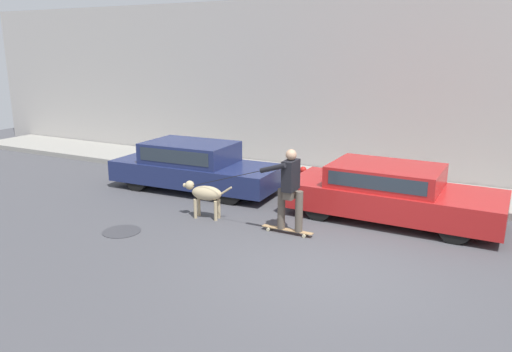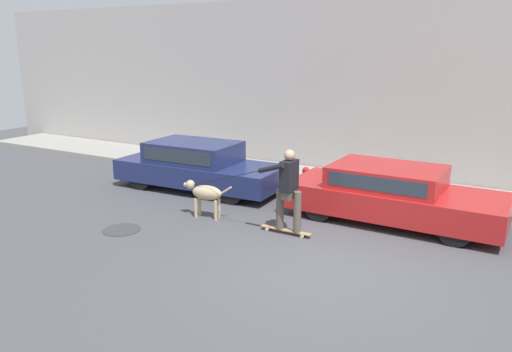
{
  "view_description": "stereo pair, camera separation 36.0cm",
  "coord_description": "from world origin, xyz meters",
  "views": [
    {
      "loc": [
        2.46,
        -7.38,
        3.57
      ],
      "look_at": [
        -2.25,
        1.63,
        0.95
      ],
      "focal_mm": 35.0,
      "sensor_mm": 36.0,
      "label": 1
    },
    {
      "loc": [
        2.78,
        -7.21,
        3.57
      ],
      "look_at": [
        -2.25,
        1.63,
        0.95
      ],
      "focal_mm": 35.0,
      "sensor_mm": 36.0,
      "label": 2
    }
  ],
  "objects": [
    {
      "name": "parked_car_0",
      "position": [
        -4.71,
        2.93,
        0.6
      ],
      "size": [
        4.42,
        1.83,
        1.23
      ],
      "rotation": [
        0.0,
        0.0,
        0.04
      ],
      "color": "black",
      "rests_on": "ground_plane"
    },
    {
      "name": "skateboarder",
      "position": [
        -1.26,
        1.15,
        0.97
      ],
      "size": [
        2.84,
        0.62,
        1.7
      ],
      "rotation": [
        0.0,
        0.0,
        3.13
      ],
      "color": "beige",
      "rests_on": "ground_plane"
    },
    {
      "name": "ground_plane",
      "position": [
        0.0,
        0.0,
        0.0
      ],
      "size": [
        36.0,
        36.0,
        0.0
      ],
      "primitive_type": "plane",
      "color": "#47474C"
    },
    {
      "name": "sidewalk_curb",
      "position": [
        0.0,
        5.1,
        0.08
      ],
      "size": [
        30.0,
        2.12,
        0.15
      ],
      "color": "gray",
      "rests_on": "ground_plane"
    },
    {
      "name": "parked_car_1",
      "position": [
        0.3,
        2.93,
        0.58
      ],
      "size": [
        4.44,
        1.84,
        1.18
      ],
      "rotation": [
        0.0,
        0.0,
        -0.02
      ],
      "color": "black",
      "rests_on": "ground_plane"
    },
    {
      "name": "manhole_cover",
      "position": [
        -4.27,
        -0.32,
        0.01
      ],
      "size": [
        0.76,
        0.76,
        0.01
      ],
      "color": "#38383D",
      "rests_on": "ground_plane"
    },
    {
      "name": "back_wall",
      "position": [
        0.0,
        6.33,
        2.47
      ],
      "size": [
        32.0,
        0.3,
        4.94
      ],
      "color": "#B2ADA8",
      "rests_on": "ground_plane"
    },
    {
      "name": "fire_hydrant",
      "position": [
        -2.06,
        3.79,
        0.38
      ],
      "size": [
        0.18,
        0.18,
        0.72
      ],
      "color": "red",
      "rests_on": "ground_plane"
    },
    {
      "name": "dog",
      "position": [
        -3.24,
        1.17,
        0.54
      ],
      "size": [
        1.12,
        0.4,
        0.8
      ],
      "rotation": [
        0.0,
        0.0,
        3.28
      ],
      "color": "tan",
      "rests_on": "ground_plane"
    }
  ]
}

